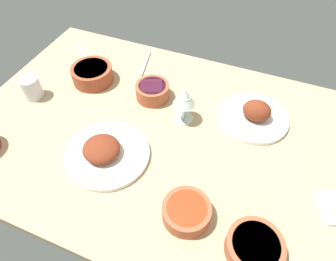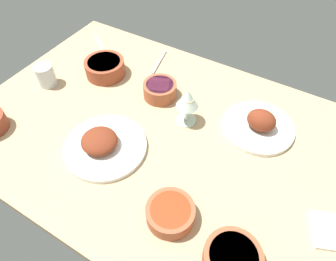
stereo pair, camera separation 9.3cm
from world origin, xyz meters
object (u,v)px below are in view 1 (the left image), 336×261
plate_near_viewer (255,115)px  bowl_sauce (186,211)px  bowl_soup (254,247)px  fork_loose (82,52)px  bowl_cream (92,74)px  wine_glass (184,98)px  water_tumbler (32,88)px  bowl_onions (152,91)px  spoon_loose (146,63)px  plate_far_side (105,152)px

plate_near_viewer → bowl_sauce: bearing=77.0°
bowl_soup → fork_loose: bearing=-33.1°
bowl_cream → fork_loose: bowl_cream is taller
bowl_cream → bowl_sauce: bearing=143.3°
wine_glass → water_tumbler: (56.31, 10.12, -5.74)cm
plate_near_viewer → bowl_sauce: plate_near_viewer is taller
bowl_cream → water_tumbler: water_tumbler is taller
bowl_sauce → water_tumbler: (69.51, -23.70, 1.42)cm
bowl_sauce → plate_near_viewer: bearing=-103.0°
plate_near_viewer → bowl_soup: 46.14cm
plate_near_viewer → bowl_onions: 37.82cm
spoon_loose → plate_near_viewer: bearing=61.0°
plate_far_side → water_tumbler: water_tumbler is taller
water_tumbler → fork_loose: 30.93cm
bowl_soup → bowl_sauce: bearing=-7.4°
water_tumbler → fork_loose: bearing=-92.0°
plate_far_side → wine_glass: 30.89cm
plate_far_side → fork_loose: size_ratio=1.66×
plate_near_viewer → water_tumbler: plate_near_viewer is taller
plate_far_side → water_tumbler: 41.57cm
plate_far_side → bowl_soup: (-49.26, 11.92, 0.71)cm
plate_near_viewer → fork_loose: 79.22cm
plate_far_side → bowl_onions: 30.70cm
bowl_cream → water_tumbler: bearing=45.9°
plate_far_side → plate_near_viewer: 52.40cm
plate_near_viewer → bowl_cream: bearing=2.6°
wine_glass → spoon_loose: wine_glass is taller
bowl_soup → spoon_loose: bearing=-46.1°
bowl_cream → bowl_sauce: size_ratio=1.20×
wine_glass → bowl_cream: bearing=-8.7°
wine_glass → bowl_onions: bearing=-23.1°
bowl_sauce → plate_far_side: bearing=-17.3°
plate_near_viewer → wine_glass: (23.10, 9.04, 7.63)cm
bowl_soup → plate_far_side: bearing=-13.6°
fork_loose → plate_far_side: bearing=-13.8°
plate_far_side → bowl_soup: bearing=166.4°
plate_far_side → plate_near_viewer: bearing=-140.4°
water_tumbler → spoon_loose: size_ratio=0.50×
water_tumbler → fork_loose: size_ratio=0.52×
bowl_onions → spoon_loose: (11.17, -17.60, -2.77)cm
bowl_soup → water_tumbler: 92.06cm
wine_glass → plate_far_side: bearing=54.6°
bowl_soup → fork_loose: 104.10cm
plate_near_viewer → water_tumbler: (79.41, 19.16, 1.89)cm
bowl_onions → spoon_loose: 21.03cm
bowl_onions → fork_loose: 43.19cm
bowl_cream → plate_near_viewer: bearing=-177.4°
plate_near_viewer → bowl_cream: size_ratio=1.53×
plate_far_side → bowl_onions: plate_far_side is taller
fork_loose → bowl_sauce: bearing=-2.5°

